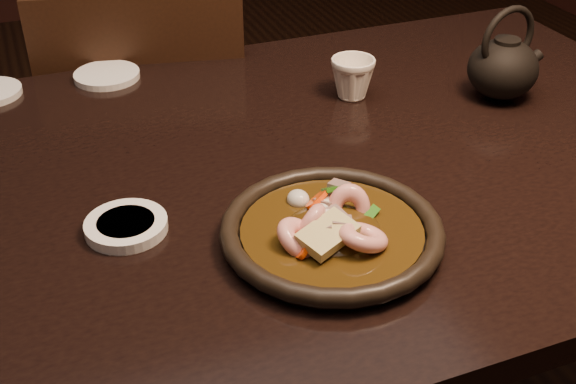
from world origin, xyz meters
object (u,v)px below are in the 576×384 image
object	(u,v)px
chair	(154,153)
plate	(332,232)
table	(234,215)
tea_cup	(353,77)
teapot	(504,65)

from	to	relation	value
chair	plate	distance (m)	0.82
chair	table	bearing A→B (deg)	103.80
chair	tea_cup	distance (m)	0.58
table	plate	xyz separation A→B (m)	(0.06, -0.20, 0.09)
tea_cup	chair	bearing A→B (deg)	124.88
chair	plate	xyz separation A→B (m)	(0.08, -0.77, 0.28)
plate	teapot	distance (m)	0.51
table	chair	xyz separation A→B (m)	(-0.01, 0.56, -0.19)
teapot	tea_cup	bearing A→B (deg)	150.47
chair	plate	world-z (taller)	chair
tea_cup	teapot	world-z (taller)	teapot
table	teapot	bearing A→B (deg)	7.29
table	teapot	xyz separation A→B (m)	(0.50, 0.06, 0.14)
chair	teapot	bearing A→B (deg)	148.20
table	chair	bearing A→B (deg)	91.48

